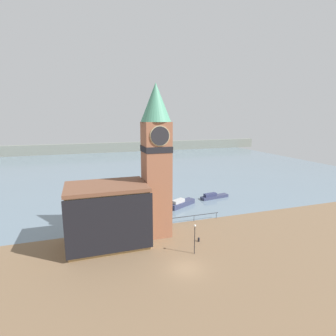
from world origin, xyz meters
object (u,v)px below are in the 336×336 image
pier_building (108,215)px  lamp_post (195,234)px  clock_tower (156,158)px  mooring_bollard_near (199,239)px  boat_far (213,196)px  boat_near (181,203)px

pier_building → lamp_post: (10.80, -6.51, -1.57)m
clock_tower → mooring_bollard_near: clock_tower is taller
clock_tower → lamp_post: (3.16, -7.55, -9.40)m
boat_far → lamp_post: lamp_post is taller
boat_near → mooring_bollard_near: size_ratio=10.47×
clock_tower → boat_near: (8.43, 11.04, -11.67)m
pier_building → boat_near: (16.08, 12.08, -3.84)m
boat_far → boat_near: bearing=-171.9°
pier_building → lamp_post: 12.71m
boat_near → clock_tower: bearing=-156.0°
boat_near → pier_building: bearing=-171.7°
boat_near → boat_far: boat_near is taller
mooring_bollard_near → clock_tower: bearing=139.3°
boat_near → lamp_post: 19.46m
boat_far → mooring_bollard_near: (-12.18, -18.30, -0.14)m
clock_tower → lamp_post: clock_tower is taller
boat_far → lamp_post: size_ratio=1.67×
boat_near → lamp_post: (-5.28, -18.59, 2.27)m
pier_building → boat_far: (25.04, 14.85, -4.01)m
clock_tower → pier_building: 10.99m
clock_tower → boat_near: size_ratio=3.51×
boat_near → boat_far: (8.97, 2.77, -0.17)m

